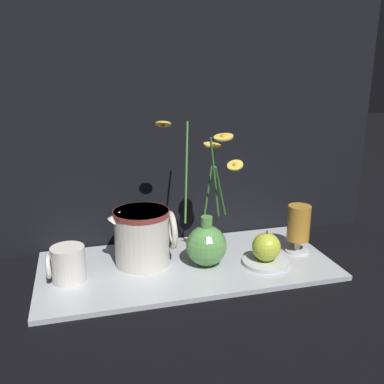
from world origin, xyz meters
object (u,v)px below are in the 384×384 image
yellow_mug (67,264)px  orange_fruit (266,247)px  tea_glass (299,225)px  ceramic_pitcher (143,235)px  vase_with_flowers (206,241)px

yellow_mug → orange_fruit: bearing=-4.5°
yellow_mug → tea_glass: size_ratio=0.68×
ceramic_pitcher → yellow_mug: bearing=-165.6°
vase_with_flowers → orange_fruit: 0.15m
vase_with_flowers → orange_fruit: (0.15, -0.04, -0.02)m
vase_with_flowers → orange_fruit: size_ratio=4.53×
yellow_mug → tea_glass: 0.59m
ceramic_pitcher → tea_glass: 0.41m
tea_glass → orange_fruit: size_ratio=1.62×
yellow_mug → orange_fruit: orange_fruit is taller
ceramic_pitcher → orange_fruit: size_ratio=2.05×
yellow_mug → tea_glass: (0.59, 0.01, 0.03)m
ceramic_pitcher → tea_glass: bearing=-5.2°
tea_glass → orange_fruit: (-0.11, -0.05, -0.03)m
tea_glass → orange_fruit: tea_glass is taller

